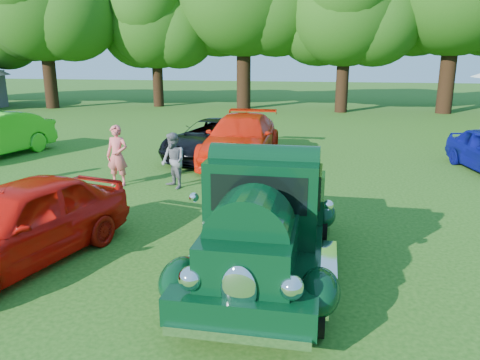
% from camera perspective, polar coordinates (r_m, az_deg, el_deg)
% --- Properties ---
extents(ground, '(120.00, 120.00, 0.00)m').
position_cam_1_polar(ground, '(8.89, -9.55, -9.46)').
color(ground, '#1B4811').
rests_on(ground, ground).
extents(hero_pickup, '(2.48, 5.32, 2.08)m').
position_cam_1_polar(hero_pickup, '(8.01, 3.14, -5.09)').
color(hero_pickup, black).
rests_on(hero_pickup, ground).
extents(red_convertible, '(2.81, 4.78, 1.53)m').
position_cam_1_polar(red_convertible, '(9.21, -25.45, -4.77)').
color(red_convertible, red).
rests_on(red_convertible, ground).
extents(back_car_black, '(3.36, 5.36, 1.38)m').
position_cam_1_polar(back_car_black, '(17.12, -3.20, 5.04)').
color(back_car_black, black).
rests_on(back_car_black, ground).
extents(back_car_orange, '(2.26, 5.53, 1.60)m').
position_cam_1_polar(back_car_orange, '(16.52, 0.13, 5.09)').
color(back_car_orange, red).
rests_on(back_car_orange, ground).
extents(spectator_pink, '(0.65, 0.44, 1.75)m').
position_cam_1_polar(spectator_pink, '(13.77, -14.73, 2.88)').
color(spectator_pink, '#DC5A5E').
rests_on(spectator_pink, ground).
extents(spectator_grey, '(0.97, 0.96, 1.57)m').
position_cam_1_polar(spectator_grey, '(13.19, -8.14, 2.33)').
color(spectator_grey, slate).
rests_on(spectator_grey, ground).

